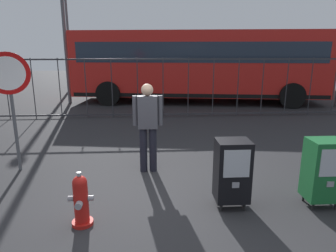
% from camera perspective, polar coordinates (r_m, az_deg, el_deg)
% --- Properties ---
extents(ground_plane, '(60.00, 60.00, 0.00)m').
position_cam_1_polar(ground_plane, '(4.74, -2.82, -14.30)').
color(ground_plane, '#262628').
extents(fire_hydrant, '(0.33, 0.32, 0.75)m').
position_cam_1_polar(fire_hydrant, '(4.22, -16.09, -13.33)').
color(fire_hydrant, red).
rests_on(fire_hydrant, ground_plane).
extents(newspaper_box_primary, '(0.48, 0.42, 1.02)m').
position_cam_1_polar(newspaper_box_primary, '(4.98, 27.25, -7.32)').
color(newspaper_box_primary, black).
rests_on(newspaper_box_primary, ground_plane).
extents(newspaper_box_secondary, '(0.48, 0.42, 1.02)m').
position_cam_1_polar(newspaper_box_secondary, '(4.51, 12.01, -8.18)').
color(newspaper_box_secondary, black).
rests_on(newspaper_box_secondary, ground_plane).
extents(stop_sign, '(0.71, 0.31, 2.23)m').
position_cam_1_polar(stop_sign, '(6.21, -27.69, 6.48)').
color(stop_sign, '#4C4F54').
rests_on(stop_sign, ground_plane).
extents(pedestrian, '(0.55, 0.22, 1.67)m').
position_cam_1_polar(pedestrian, '(5.59, -3.83, 0.58)').
color(pedestrian, black).
rests_on(pedestrian, ground_plane).
extents(fence_barrier, '(18.03, 0.04, 2.00)m').
position_cam_1_polar(fence_barrier, '(10.28, -3.35, 7.26)').
color(fence_barrier, '#2D2D33').
rests_on(fence_barrier, ground_plane).
extents(bus_near, '(10.75, 3.97, 3.00)m').
position_cam_1_polar(bus_near, '(13.38, 5.73, 11.81)').
color(bus_near, red).
rests_on(bus_near, ground_plane).
extents(bus_far, '(10.54, 2.90, 3.00)m').
position_cam_1_polar(bus_far, '(18.71, 11.41, 12.29)').
color(bus_far, red).
rests_on(bus_far, ground_plane).
extents(street_light_near_left, '(0.32, 0.32, 7.17)m').
position_cam_1_polar(street_light_near_left, '(19.81, -18.57, 19.02)').
color(street_light_near_left, '#4C4F54').
rests_on(street_light_near_left, ground_plane).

